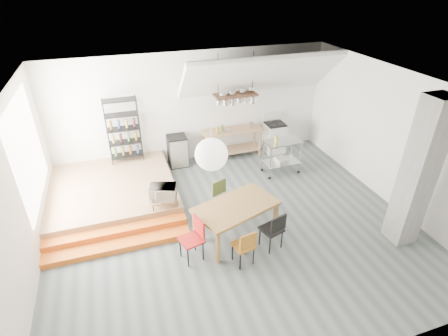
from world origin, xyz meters
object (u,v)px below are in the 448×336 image
object	(u,v)px
stove	(274,137)
mini_fridge	(178,151)
dining_table	(236,209)
rolling_cart	(282,152)

from	to	relation	value
stove	mini_fridge	world-z (taller)	stove
dining_table	mini_fridge	size ratio (longest dim) A/B	2.12
rolling_cart	stove	bearing A→B (deg)	71.10
stove	dining_table	distance (m)	4.34
stove	rolling_cart	distance (m)	1.39
rolling_cart	mini_fridge	size ratio (longest dim) A/B	1.13
stove	dining_table	xyz separation A→B (m)	(-2.55, -3.50, 0.25)
stove	mini_fridge	xyz separation A→B (m)	(-3.08, 0.04, -0.02)
mini_fridge	stove	bearing A→B (deg)	-0.82
dining_table	stove	bearing A→B (deg)	35.19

